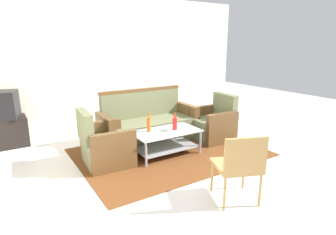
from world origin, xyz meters
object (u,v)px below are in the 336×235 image
coffee_table (166,139)px  tv_stand (3,133)px  armchair_left (105,146)px  bottle_red (175,123)px  bottle_orange (149,124)px  cup (169,128)px  armchair_right (213,125)px  couch (148,125)px  wicker_chair (240,163)px

coffee_table → tv_stand: (-2.26, 1.86, -0.01)m
armchair_left → bottle_red: bearing=83.6°
coffee_table → bottle_orange: 0.38m
bottle_orange → cup: 0.34m
armchair_left → coffee_table: 0.99m
cup → armchair_right: bearing=11.5°
armchair_left → bottle_red: size_ratio=3.01×
couch → bottle_orange: couch is taller
bottle_red → wicker_chair: wicker_chair is taller
armchair_right → bottle_red: 1.06m
cup → couch: bearing=88.3°
armchair_right → cup: (-1.13, -0.23, 0.17)m
coffee_table → wicker_chair: wicker_chair is taller
couch → wicker_chair: (-0.12, -2.40, 0.18)m
bottle_orange → cup: bearing=-30.6°
bottle_orange → armchair_left: bearing=175.7°
bottle_orange → tv_stand: bearing=139.3°
armchair_left → armchair_right: size_ratio=1.00×
cup → wicker_chair: bearing=-93.5°
couch → armchair_left: (-1.04, -0.55, -0.03)m
bottle_red → cup: (-0.12, -0.02, -0.06)m
bottle_orange → tv_stand: (-2.01, 1.73, -0.27)m
armchair_left → bottle_orange: bearing=89.2°
armchair_right → cup: 1.17m
armchair_right → wicker_chair: (-1.23, -1.86, 0.21)m
armchair_right → wicker_chair: armchair_right is taller
armchair_right → wicker_chair: bearing=150.4°
wicker_chair → bottle_red: bearing=104.0°
bottle_red → wicker_chair: size_ratio=0.34×
couch → armchair_right: size_ratio=2.12×
armchair_left → coffee_table: size_ratio=0.77×
wicker_chair → armchair_right: bearing=78.2°
couch → cup: 0.78m
armchair_left → bottle_orange: size_ratio=2.72×
tv_stand → wicker_chair: size_ratio=0.95×
coffee_table → tv_stand: size_ratio=1.38×
armchair_left → tv_stand: 2.11m
couch → bottle_orange: size_ratio=5.77×
armchair_left → bottle_red: 1.18m
bottle_red → bottle_orange: bottle_orange is taller
armchair_right → tv_stand: armchair_right is taller
armchair_left → wicker_chair: size_ratio=1.01×
armchair_left → couch: bearing=121.3°
couch → wicker_chair: couch is taller
bottle_orange → wicker_chair: 1.81m
bottle_red → cup: size_ratio=2.82×
bottle_red → cup: 0.14m
bottle_orange → tv_stand: size_ratio=0.39×
armchair_right → coffee_table: size_ratio=0.77×
armchair_left → cup: 1.05m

